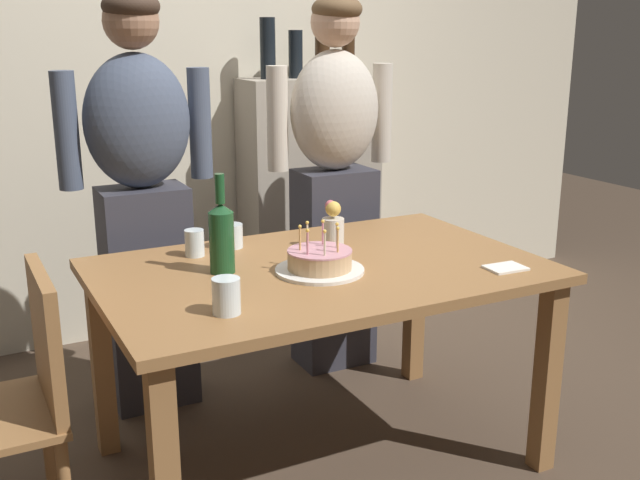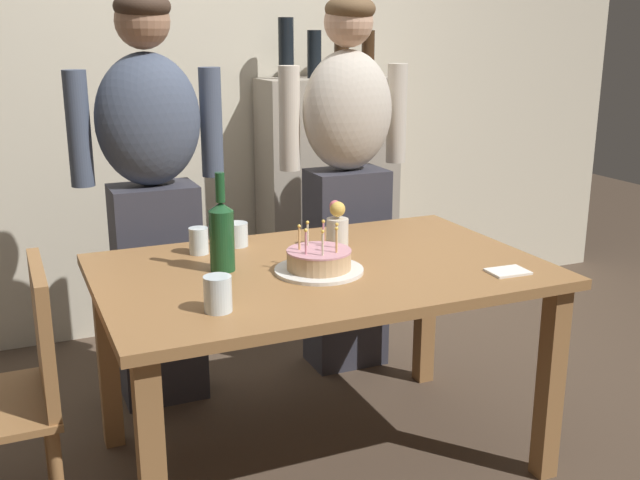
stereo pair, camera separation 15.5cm
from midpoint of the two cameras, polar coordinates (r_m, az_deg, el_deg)
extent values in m
plane|color=#47382B|center=(2.87, 1.66, -16.22)|extent=(10.00, 10.00, 0.00)
cube|color=beige|center=(3.90, -8.11, 12.32)|extent=(5.20, 0.10, 2.60)
cube|color=olive|center=(2.57, 1.79, -2.39)|extent=(1.50, 0.96, 0.03)
cube|color=olive|center=(2.17, -10.56, -17.09)|extent=(0.07, 0.07, 0.70)
cube|color=olive|center=(2.75, 18.70, -10.30)|extent=(0.07, 0.07, 0.70)
cube|color=olive|center=(2.89, -14.35, -8.67)|extent=(0.07, 0.07, 0.70)
cube|color=olive|center=(3.34, 9.34, -4.95)|extent=(0.07, 0.07, 0.70)
cylinder|color=white|center=(2.50, 1.70, -2.33)|extent=(0.30, 0.30, 0.01)
cylinder|color=tan|center=(2.49, 1.70, -1.55)|extent=(0.21, 0.21, 0.06)
cylinder|color=#D18E9E|center=(2.48, 1.71, -0.84)|extent=(0.22, 0.22, 0.01)
cylinder|color=beige|center=(2.52, 0.81, 0.37)|extent=(0.01, 0.01, 0.07)
sphere|color=#F9C64C|center=(2.51, 0.81, 1.33)|extent=(0.01, 0.01, 0.01)
cylinder|color=#EAB266|center=(2.47, 0.21, 0.06)|extent=(0.01, 0.01, 0.07)
sphere|color=#F9C64C|center=(2.46, 0.21, 1.04)|extent=(0.01, 0.01, 0.01)
cylinder|color=pink|center=(2.42, 0.75, -0.27)|extent=(0.01, 0.01, 0.07)
sphere|color=#F9C64C|center=(2.41, 0.75, 0.73)|extent=(0.01, 0.01, 0.01)
cylinder|color=beige|center=(2.41, 2.05, -0.36)|extent=(0.01, 0.01, 0.07)
sphere|color=#F9C64C|center=(2.40, 2.06, 0.64)|extent=(0.01, 0.01, 0.01)
cylinder|color=#EAB266|center=(2.44, 3.08, -0.15)|extent=(0.01, 0.01, 0.07)
sphere|color=#F9C64C|center=(2.43, 3.10, 0.85)|extent=(0.01, 0.01, 0.01)
cylinder|color=beige|center=(2.50, 3.07, 0.21)|extent=(0.01, 0.01, 0.07)
sphere|color=#F9C64C|center=(2.48, 3.08, 1.18)|extent=(0.01, 0.01, 0.01)
cylinder|color=pink|center=(2.53, 2.06, 0.43)|extent=(0.01, 0.01, 0.07)
sphere|color=#F9C64C|center=(2.52, 2.07, 1.39)|extent=(0.01, 0.01, 0.01)
cylinder|color=silver|center=(2.71, -7.60, -0.07)|extent=(0.07, 0.07, 0.10)
cylinder|color=silver|center=(2.15, -5.73, -4.12)|extent=(0.08, 0.08, 0.11)
cylinder|color=silver|center=(2.80, -4.77, 0.41)|extent=(0.08, 0.08, 0.09)
cylinder|color=#194723|center=(2.50, -5.71, -0.08)|extent=(0.08, 0.08, 0.21)
cone|color=#194723|center=(2.47, -5.78, 2.54)|extent=(0.08, 0.08, 0.03)
cylinder|color=#194723|center=(2.46, -5.82, 3.99)|extent=(0.03, 0.03, 0.10)
cube|color=white|center=(2.59, 15.77, -2.34)|extent=(0.13, 0.10, 0.01)
cylinder|color=silver|center=(2.76, 2.94, 0.48)|extent=(0.08, 0.08, 0.11)
sphere|color=#DB6670|center=(2.74, 2.79, 2.42)|extent=(0.04, 0.04, 0.04)
sphere|color=#DB6670|center=(2.74, 2.77, 2.61)|extent=(0.04, 0.04, 0.04)
sphere|color=gold|center=(2.73, 2.97, 2.35)|extent=(0.06, 0.06, 0.06)
cube|color=#33333D|center=(3.18, -10.78, -4.06)|extent=(0.34, 0.23, 0.92)
ellipsoid|color=#424C60|center=(3.02, -11.48, 8.93)|extent=(0.41, 0.27, 0.52)
sphere|color=#936B51|center=(3.00, -11.88, 15.97)|extent=(0.21, 0.21, 0.21)
ellipsoid|color=#38281E|center=(2.98, -11.87, 16.99)|extent=(0.21, 0.21, 0.12)
cylinder|color=#424C60|center=(3.11, -6.85, 8.85)|extent=(0.09, 0.09, 0.44)
cylinder|color=#424C60|center=(3.00, -16.47, 8.08)|extent=(0.09, 0.09, 0.44)
cube|color=#33333D|center=(3.45, 3.29, -2.20)|extent=(0.34, 0.23, 0.92)
ellipsoid|color=beige|center=(3.30, 3.48, 9.77)|extent=(0.41, 0.27, 0.52)
sphere|color=tan|center=(3.29, 3.59, 16.21)|extent=(0.21, 0.21, 0.21)
ellipsoid|color=brown|center=(3.27, 3.73, 17.13)|extent=(0.21, 0.21, 0.12)
cylinder|color=beige|center=(3.46, 7.15, 9.51)|extent=(0.09, 0.09, 0.44)
cylinder|color=beige|center=(3.23, -0.95, 9.19)|extent=(0.09, 0.09, 0.44)
cube|color=olive|center=(2.31, -18.49, -6.64)|extent=(0.04, 0.40, 0.40)
cylinder|color=olive|center=(2.67, -18.26, -14.21)|extent=(0.04, 0.04, 0.45)
cube|color=#9E9384|center=(4.00, 1.69, 3.02)|extent=(0.71, 0.30, 1.28)
cylinder|color=black|center=(3.82, -1.40, 14.36)|extent=(0.08, 0.08, 0.30)
cylinder|color=black|center=(3.88, 0.74, 13.94)|extent=(0.07, 0.07, 0.23)
cylinder|color=#382314|center=(3.94, 2.81, 14.03)|extent=(0.08, 0.08, 0.25)
cylinder|color=#382314|center=(4.01, 4.81, 13.94)|extent=(0.07, 0.07, 0.23)
camera|label=1|loc=(0.08, -88.23, 0.50)|focal=42.10mm
camera|label=2|loc=(0.08, 91.77, -0.50)|focal=42.10mm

